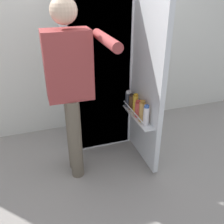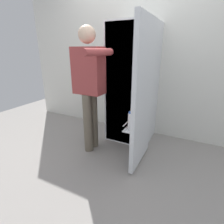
{
  "view_description": "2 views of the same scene",
  "coord_description": "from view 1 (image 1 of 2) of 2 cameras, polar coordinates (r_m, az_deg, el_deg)",
  "views": [
    {
      "loc": [
        -0.66,
        -2.07,
        1.72
      ],
      "look_at": [
        -0.02,
        -0.13,
        0.64
      ],
      "focal_mm": 40.09,
      "sensor_mm": 36.0,
      "label": 1
    },
    {
      "loc": [
        0.9,
        -1.95,
        1.35
      ],
      "look_at": [
        -0.05,
        -0.06,
        0.61
      ],
      "focal_mm": 28.19,
      "sensor_mm": 36.0,
      "label": 2
    }
  ],
  "objects": [
    {
      "name": "ground_plane",
      "position": [
        2.77,
        -0.5,
        -10.57
      ],
      "size": [
        6.18,
        6.18,
        0.0
      ],
      "primitive_type": "plane",
      "color": "gray"
    },
    {
      "name": "person",
      "position": [
        2.16,
        -9.42,
        7.1
      ],
      "size": [
        0.51,
        0.7,
        1.63
      ],
      "color": "#665B4C",
      "rests_on": "ground_plane"
    },
    {
      "name": "refrigerator",
      "position": [
        2.79,
        -3.18,
        9.68
      ],
      "size": [
        0.7,
        1.22,
        1.71
      ],
      "color": "silver",
      "rests_on": "ground_plane"
    },
    {
      "name": "kitchen_wall",
      "position": [
        3.06,
        -5.94,
        18.18
      ],
      "size": [
        4.4,
        0.1,
        2.43
      ],
      "primitive_type": "cube",
      "color": "silver",
      "rests_on": "ground_plane"
    }
  ]
}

